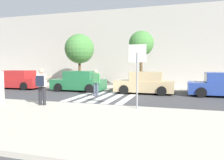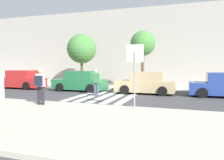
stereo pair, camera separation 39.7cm
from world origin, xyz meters
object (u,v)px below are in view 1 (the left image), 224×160
Objects in this scene: parked_car_red at (18,80)px; photographer_with_backpack at (42,84)px; stop_sign at (137,62)px; parked_car_blue at (222,85)px; street_tree_center at (141,44)px; street_tree_west at (79,49)px; pedestrian_crossing at (96,81)px; parked_car_green at (79,82)px; parked_car_tan at (145,83)px.

photographer_with_backpack is at bearing -43.72° from parked_car_red.
stop_sign reaches higher than parked_car_blue.
parked_car_blue is 6.59m from street_tree_center.
street_tree_west reaches higher than parked_car_red.
parked_car_red is 5.86m from street_tree_west.
pedestrian_crossing is at bearing -55.08° from street_tree_west.
parked_car_blue is at bearing -19.47° from street_tree_center.
parked_car_red is at bearing -169.03° from street_tree_center.
stop_sign is at bearing -47.51° from pedestrian_crossing.
street_tree_center is at bearing 68.68° from photographer_with_backpack.
parked_car_green is 5.10m from parked_car_tan.
parked_car_green is at bearing -156.39° from street_tree_center.
stop_sign reaches higher than photographer_with_backpack.
street_tree_west is (-11.30, 2.77, 2.72)m from parked_car_blue.
street_tree_west is (-2.43, 9.30, 2.28)m from photographer_with_backpack.
pedestrian_crossing is 0.42× the size of parked_car_red.
street_tree_west is at bearing 32.25° from parked_car_red.
pedestrian_crossing is 0.42× the size of parked_car_blue.
parked_car_blue is at bearing 53.32° from stop_sign.
stop_sign is at bearing -51.71° from street_tree_west.
parked_car_green is (-1.18, 6.53, -0.44)m from photographer_with_backpack.
street_tree_west reaches higher than parked_car_green.
pedestrian_crossing is at bearing -163.56° from parked_car_blue.
parked_car_blue is at bearing -13.77° from street_tree_west.
photographer_with_backpack is at bearing -111.32° from street_tree_center.
street_tree_center is (5.75, -0.81, 0.23)m from street_tree_west.
street_tree_center is (-0.60, 1.96, 2.95)m from parked_car_tan.
pedestrian_crossing is at bearing -117.46° from street_tree_center.
parked_car_green is at bearing -180.00° from parked_car_blue.
street_tree_center is at bearing -7.98° from street_tree_west.
stop_sign is 0.68× the size of parked_car_red.
pedestrian_crossing is at bearing 132.49° from stop_sign.
photographer_with_backpack is 9.45m from parked_car_red.
photographer_with_backpack is 7.62m from parked_car_tan.
stop_sign is at bearing -126.68° from parked_car_blue.
stop_sign reaches higher than pedestrian_crossing.
parked_car_blue is (8.87, 6.53, -0.44)m from photographer_with_backpack.
parked_car_red is at bearing 152.19° from stop_sign.
parked_car_green is 5.72m from street_tree_center.
street_tree_west reaches higher than parked_car_tan.
parked_car_tan is at bearing 39.17° from pedestrian_crossing.
street_tree_west is at bearing 166.23° from parked_car_blue.
street_tree_center is (4.50, 1.96, 2.95)m from parked_car_green.
stop_sign is at bearing -46.56° from parked_car_green.
photographer_with_backpack is at bearing -104.59° from pedestrian_crossing.
parked_car_tan is (2.81, 2.29, -0.25)m from pedestrian_crossing.
parked_car_red is 0.90× the size of street_tree_center.
street_tree_center reaches higher than photographer_with_backpack.
photographer_with_backpack reaches higher than parked_car_tan.
pedestrian_crossing is 5.50m from street_tree_center.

